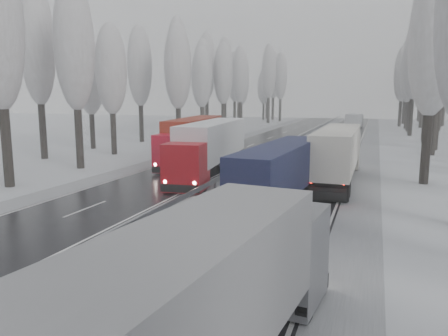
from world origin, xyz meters
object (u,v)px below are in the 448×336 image
Objects in this scene: truck_grey_tarp at (165,334)px; truck_cream_box at (339,151)px; box_truck_distant at (354,121)px; truck_red_red at (192,137)px; truck_red_white at (210,145)px; truck_blue_box at (286,170)px.

truck_grey_tarp is 0.97× the size of truck_cream_box.
box_truck_distant is (-1.72, 61.91, -0.93)m from truck_cream_box.
truck_red_white is at bearing -63.36° from truck_red_red.
truck_grey_tarp is at bearing -81.66° from truck_blue_box.
truck_blue_box is 70.86m from box_truck_distant.
truck_blue_box is at bearing -52.41° from truck_red_white.
truck_red_red is (-15.00, 6.10, 0.11)m from truck_cream_box.
truck_red_red is at bearing 119.00° from truck_grey_tarp.
truck_cream_box is (0.78, 28.17, 0.09)m from truck_grey_tarp.
truck_blue_box is 0.86× the size of truck_red_white.
truck_red_white is (-8.79, -62.35, 1.07)m from box_truck_distant.
truck_grey_tarp is 37.10m from truck_red_red.
box_truck_distant is at bearing 68.83° from truck_red_red.
box_truck_distant is at bearing 93.01° from truck_blue_box.
truck_red_red is at bearing 158.05° from truck_cream_box.
truck_red_red is (-12.60, 15.05, 0.32)m from truck_blue_box.
truck_cream_box is 10.52m from truck_red_white.
box_truck_distant is 57.37m from truck_red_red.
truck_red_white reaches higher than truck_grey_tarp.
truck_red_white is at bearing 115.80° from truck_grey_tarp.
truck_red_red reaches higher than box_truck_distant.
box_truck_distant is (0.67, 70.85, -0.71)m from truck_blue_box.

